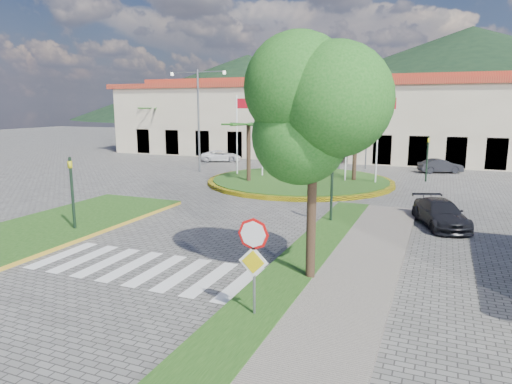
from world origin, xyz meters
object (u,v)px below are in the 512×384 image
at_px(white_van, 221,156).
at_px(car_side_right, 440,213).
at_px(car_dark_b, 440,166).
at_px(stop_sign, 254,252).
at_px(roundabout_island, 300,181).
at_px(deciduous_tree, 314,110).
at_px(car_dark_a, 309,161).

distance_m(white_van, car_side_right, 26.16).
bearing_deg(car_dark_b, stop_sign, 148.21).
height_order(roundabout_island, deciduous_tree, deciduous_tree).
bearing_deg(car_dark_a, roundabout_island, -179.31).
relative_size(stop_sign, deciduous_tree, 0.39).
bearing_deg(car_side_right, roundabout_island, 116.07).
bearing_deg(white_van, deciduous_tree, -170.65).
relative_size(deciduous_tree, white_van, 1.80).
height_order(white_van, car_dark_a, car_dark_a).
bearing_deg(car_dark_b, white_van, 66.14).
distance_m(roundabout_island, car_side_right, 12.49).
xyz_separation_m(white_van, car_dark_a, (8.88, -0.78, 0.03)).
bearing_deg(car_dark_a, deciduous_tree, -174.88).
bearing_deg(car_dark_a, car_dark_b, -96.35).
bearing_deg(deciduous_tree, white_van, 121.82).
bearing_deg(deciduous_tree, car_side_right, 66.97).
bearing_deg(car_dark_a, stop_sign, -177.68).
bearing_deg(roundabout_island, white_van, 140.10).
height_order(roundabout_island, white_van, roundabout_island).
height_order(roundabout_island, car_side_right, roundabout_island).
xyz_separation_m(car_dark_a, car_side_right, (10.70, -16.57, 0.03)).
relative_size(deciduous_tree, car_dark_b, 2.03).
distance_m(car_dark_b, car_side_right, 17.38).
bearing_deg(car_dark_a, car_side_right, -157.92).
height_order(car_dark_a, car_dark_b, car_dark_b).
relative_size(white_van, car_dark_b, 1.13).
distance_m(car_dark_a, car_dark_b, 10.52).
xyz_separation_m(roundabout_island, car_side_right, (9.08, -8.57, 0.41)).
height_order(stop_sign, car_dark_a, stop_sign).
distance_m(deciduous_tree, car_dark_a, 26.40).
bearing_deg(car_side_right, car_dark_a, 102.28).
relative_size(deciduous_tree, car_dark_a, 2.11).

